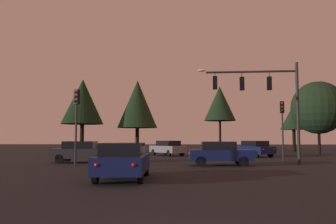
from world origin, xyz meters
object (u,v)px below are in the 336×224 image
at_px(tree_behind_sign, 220,104).
at_px(traffic_signal_mast_arm, 265,93).
at_px(car_crossing_left, 220,153).
at_px(tree_center_horizon, 137,104).
at_px(traffic_light_corner_right, 282,119).
at_px(car_far_lane, 254,148).
at_px(car_parked_lot, 168,148).
at_px(tree_right_cluster, 294,118).
at_px(car_crossing_right, 82,151).
at_px(tree_lot_edge, 83,102).
at_px(tree_left_far, 318,108).
at_px(car_nearside_lane, 123,160).
at_px(traffic_light_corner_left, 76,112).

bearing_deg(tree_behind_sign, traffic_signal_mast_arm, -86.62).
bearing_deg(tree_behind_sign, car_crossing_left, -94.49).
bearing_deg(car_crossing_left, tree_center_horizon, 112.47).
distance_m(traffic_light_corner_right, car_far_lane, 6.92).
bearing_deg(tree_center_horizon, car_parked_lot, -61.43).
bearing_deg(tree_behind_sign, tree_right_cluster, 8.18).
bearing_deg(car_crossing_right, tree_behind_sign, 61.54).
bearing_deg(tree_behind_sign, tree_lot_edge, -166.70).
xyz_separation_m(tree_left_far, tree_lot_edge, (-27.37, 1.87, 1.08)).
height_order(tree_behind_sign, tree_left_far, tree_behind_sign).
distance_m(car_parked_lot, tree_behind_sign, 13.01).
xyz_separation_m(traffic_light_corner_right, car_crossing_right, (-14.76, -2.66, -2.43)).
bearing_deg(tree_lot_edge, car_nearside_lane, -68.77).
xyz_separation_m(traffic_light_corner_left, tree_center_horizon, (0.10, 22.94, 2.79)).
height_order(car_parked_lot, tree_center_horizon, tree_center_horizon).
bearing_deg(traffic_light_corner_left, car_far_lane, 44.93).
bearing_deg(tree_center_horizon, traffic_signal_mast_arm, -59.42).
relative_size(car_parked_lot, tree_right_cluster, 0.74).
bearing_deg(car_crossing_right, traffic_light_corner_left, -77.51).
height_order(car_crossing_left, tree_behind_sign, tree_behind_sign).
xyz_separation_m(tree_behind_sign, tree_right_cluster, (9.76, 1.40, -1.79)).
distance_m(car_crossing_right, tree_center_horizon, 19.91).
bearing_deg(car_parked_lot, car_nearside_lane, -90.90).
height_order(car_crossing_right, car_parked_lot, same).
height_order(car_nearside_lane, tree_behind_sign, tree_behind_sign).
height_order(traffic_light_corner_left, tree_center_horizon, tree_center_horizon).
height_order(car_far_lane, tree_center_horizon, tree_center_horizon).
bearing_deg(car_parked_lot, traffic_signal_mast_arm, -58.09).
bearing_deg(tree_right_cluster, car_parked_lot, -144.09).
bearing_deg(traffic_light_corner_left, tree_behind_sign, 66.91).
bearing_deg(car_parked_lot, car_crossing_left, -71.66).
relative_size(car_crossing_left, car_crossing_right, 0.98).
height_order(traffic_light_corner_left, car_crossing_right, traffic_light_corner_left).
bearing_deg(tree_left_far, car_crossing_right, -145.09).
xyz_separation_m(traffic_light_corner_right, car_far_lane, (-1.06, 6.39, -2.43)).
bearing_deg(car_parked_lot, car_far_lane, -13.48).
bearing_deg(car_crossing_left, car_crossing_right, 168.90).
distance_m(car_parked_lot, tree_right_cluster, 19.93).
bearing_deg(car_crossing_right, tree_right_cluster, 46.74).
xyz_separation_m(traffic_light_corner_right, tree_left_far, (7.10, 12.59, 1.94)).
relative_size(tree_right_cluster, tree_lot_edge, 0.69).
xyz_separation_m(car_crossing_left, tree_lot_edge, (-15.16, 19.02, 5.45)).
height_order(traffic_signal_mast_arm, tree_right_cluster, traffic_signal_mast_arm).
bearing_deg(traffic_signal_mast_arm, car_crossing_left, -161.05).
relative_size(car_far_lane, tree_left_far, 0.54).
relative_size(tree_left_far, tree_right_cluster, 1.31).
relative_size(traffic_signal_mast_arm, tree_lot_edge, 0.75).
height_order(car_nearside_lane, tree_center_horizon, tree_center_horizon).
bearing_deg(tree_left_far, traffic_light_corner_left, -137.85).
height_order(traffic_signal_mast_arm, tree_lot_edge, tree_lot_edge).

